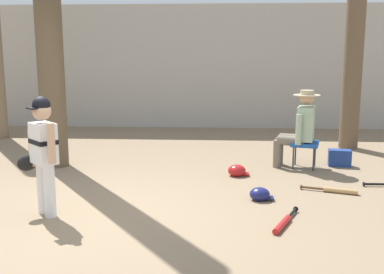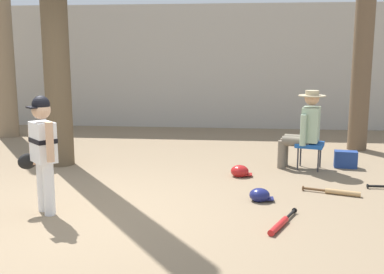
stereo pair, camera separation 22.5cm
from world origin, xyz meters
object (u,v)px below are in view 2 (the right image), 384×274
Objects in this scene: handbag_beside_stool at (346,159)px; batting_helmet_red at (240,171)px; tree_behind_spectator at (364,27)px; bat_wood_tan at (338,192)px; young_ballplayer at (42,147)px; tree_far_left at (1,26)px; batting_helmet_navy at (260,195)px; bat_red_barrel at (280,224)px; seated_spectator at (304,127)px; folding_stool at (310,146)px.

handbag_beside_stool reaches higher than batting_helmet_red.
tree_behind_spectator reaches higher than bat_wood_tan.
tree_far_left is at bearing 121.30° from young_ballplayer.
bat_wood_tan is 1.05m from batting_helmet_navy.
bat_red_barrel is at bearing -124.56° from bat_wood_tan.
bat_red_barrel is (-0.81, -1.18, 0.00)m from bat_wood_tan.
seated_spectator is at bearing 101.49° from bat_wood_tan.
tree_far_left is 16.99× the size of batting_helmet_red.
tree_behind_spectator reaches higher than young_ballplayer.
folding_stool is at bearing -20.56° from tree_far_left.
tree_behind_spectator reaches higher than batting_helmet_navy.
handbag_beside_stool is at bearing 74.31° from bat_wood_tan.
folding_stool is 1.69× the size of batting_helmet_navy.
seated_spectator is 1.25m from batting_helmet_red.
seated_spectator reaches higher than bat_wood_tan.
tree_behind_spectator is 3.71m from bat_wood_tan.
tree_behind_spectator is 4.91m from bat_red_barrel.
young_ballplayer is at bearing -143.31° from seated_spectator.
folding_stool is (-1.09, -1.58, -1.83)m from tree_behind_spectator.
batting_helmet_navy is at bearing -127.86° from handbag_beside_stool.
bat_wood_tan is at bearing -31.48° from batting_helmet_red.
batting_helmet_navy is (-0.17, 0.83, 0.04)m from bat_red_barrel.
handbag_beside_stool is at bearing 22.99° from batting_helmet_red.
seated_spectator is 3.94× the size of batting_helmet_red.
batting_helmet_navy is at bearing -113.36° from seated_spectator.
young_ballplayer is 2.67m from bat_red_barrel.
handbag_beside_stool is (0.58, 0.15, -0.23)m from folding_stool.
batting_helmet_navy is (-0.72, -1.67, -0.57)m from seated_spectator.
young_ballplayer is at bearing -140.91° from batting_helmet_red.
seated_spectator is at bearing 66.64° from batting_helmet_navy.
batting_helmet_red is (-1.05, -0.54, -0.29)m from folding_stool.
bat_red_barrel is at bearing -113.16° from tree_behind_spectator.
tree_behind_spectator is at bearing -5.28° from tree_far_left.
tree_behind_spectator is at bearing 59.38° from batting_helmet_navy.
tree_behind_spectator is 17.08× the size of batting_helmet_navy.
tree_far_left is 7.42m from bat_wood_tan.
folding_stool reaches higher than bat_red_barrel.
tree_behind_spectator is 4.13× the size of seated_spectator.
batting_helmet_navy is at bearing -37.01° from tree_far_left.
batting_helmet_red is at bearing -149.33° from seated_spectator.
handbag_beside_stool is (-0.52, -1.43, -2.07)m from tree_behind_spectator.
handbag_beside_stool is 0.49× the size of bat_wood_tan.
batting_helmet_red is (-2.14, -2.12, -2.12)m from tree_behind_spectator.
tree_far_left is 7.45m from bat_red_barrel.
tree_far_left is at bearing 150.50° from batting_helmet_red.
seated_spectator is (-0.10, 0.03, 0.28)m from folding_stool.
tree_behind_spectator is 14.59× the size of handbag_beside_stool.
batting_helmet_red reaches higher than bat_red_barrel.
tree_behind_spectator is at bearing 44.72° from batting_helmet_red.
handbag_beside_stool is 1.11× the size of batting_helmet_red.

